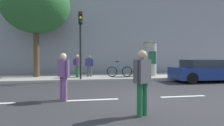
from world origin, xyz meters
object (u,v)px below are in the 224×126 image
at_px(poster_column, 150,58).
at_px(pedestrian_with_backpack, 63,73).
at_px(traffic_light, 80,34).
at_px(pedestrian_near_pole, 90,64).
at_px(street_tree, 36,5).
at_px(parked_car_blue, 207,71).
at_px(pedestrian_in_red_top, 77,64).
at_px(pedestrian_tallest, 142,78).
at_px(bicycle_leaning, 120,71).

height_order(poster_column, pedestrian_with_backpack, poster_column).
bearing_deg(pedestrian_with_backpack, traffic_light, 82.94).
bearing_deg(poster_column, pedestrian_near_pole, 178.00).
distance_m(poster_column, street_tree, 8.83).
bearing_deg(street_tree, poster_column, -3.95).
xyz_separation_m(poster_column, parked_car_blue, (2.60, -2.80, -0.82)).
bearing_deg(pedestrian_in_red_top, pedestrian_near_pole, 27.85).
xyz_separation_m(pedestrian_with_backpack, pedestrian_near_pole, (1.28, 6.74, 0.07)).
bearing_deg(pedestrian_in_red_top, pedestrian_tallest, -78.67).
xyz_separation_m(traffic_light, parked_car_blue, (7.64, -1.35, -2.26)).
height_order(pedestrian_near_pole, bicycle_leaning, pedestrian_near_pole).
relative_size(traffic_light, pedestrian_tallest, 2.47).
relative_size(pedestrian_with_backpack, pedestrian_near_pole, 1.11).
bearing_deg(poster_column, bicycle_leaning, -169.36).
bearing_deg(pedestrian_tallest, bicycle_leaning, 81.77).
height_order(pedestrian_tallest, pedestrian_in_red_top, pedestrian_in_red_top).
bearing_deg(street_tree, pedestrian_with_backpack, -71.75).
bearing_deg(pedestrian_with_backpack, pedestrian_tallest, -45.79).
relative_size(poster_column, parked_car_blue, 0.59).
relative_size(poster_column, pedestrian_near_pole, 1.78).
height_order(traffic_light, pedestrian_with_backpack, traffic_light).
bearing_deg(parked_car_blue, pedestrian_near_pole, 157.12).
distance_m(pedestrian_with_backpack, bicycle_leaning, 6.99).
bearing_deg(pedestrian_in_red_top, pedestrian_with_backpack, -93.73).
relative_size(pedestrian_near_pole, parked_car_blue, 0.33).
height_order(pedestrian_in_red_top, bicycle_leaning, pedestrian_in_red_top).
height_order(traffic_light, bicycle_leaning, traffic_light).
distance_m(poster_column, bicycle_leaning, 2.59).
height_order(bicycle_leaning, parked_car_blue, parked_car_blue).
distance_m(traffic_light, pedestrian_in_red_top, 2.20).
relative_size(poster_column, bicycle_leaning, 1.49).
bearing_deg(parked_car_blue, bicycle_leaning, 154.66).
bearing_deg(pedestrian_near_pole, parked_car_blue, -22.88).
xyz_separation_m(pedestrian_tallest, pedestrian_near_pole, (-0.83, 8.90, 0.06)).
relative_size(pedestrian_near_pole, pedestrian_in_red_top, 0.96).
xyz_separation_m(pedestrian_tallest, bicycle_leaning, (1.20, 8.30, -0.43)).
xyz_separation_m(poster_column, bicycle_leaning, (-2.38, -0.45, -0.94)).
height_order(street_tree, pedestrian_with_backpack, street_tree).
xyz_separation_m(pedestrian_tallest, pedestrian_with_backpack, (-2.10, 2.16, -0.01)).
bearing_deg(bicycle_leaning, parked_car_blue, -25.34).
distance_m(poster_column, pedestrian_near_pole, 4.43).
bearing_deg(pedestrian_in_red_top, bicycle_leaning, -2.82).
bearing_deg(pedestrian_near_pole, street_tree, 173.71).
xyz_separation_m(traffic_light, poster_column, (5.04, 1.45, -1.44)).
xyz_separation_m(pedestrian_tallest, pedestrian_in_red_top, (-1.69, 8.44, 0.09)).
bearing_deg(poster_column, pedestrian_with_backpack, -130.76).
bearing_deg(traffic_light, pedestrian_tallest, -78.63).
height_order(pedestrian_with_backpack, parked_car_blue, pedestrian_with_backpack).
bearing_deg(poster_column, pedestrian_tallest, -112.24).
bearing_deg(pedestrian_near_pole, poster_column, -2.00).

